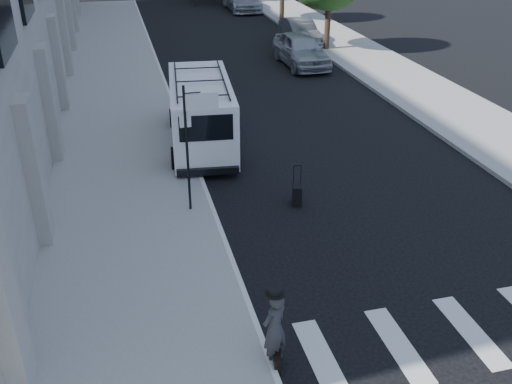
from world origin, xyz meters
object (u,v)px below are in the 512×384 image
parked_car_a (301,49)px  parked_car_b (300,32)px  businessman (274,329)px  cargo_van (201,112)px  suitcase (297,195)px  briefcase (276,361)px

parked_car_a → parked_car_b: parked_car_a is taller
businessman → cargo_van: bearing=-124.5°
suitcase → parked_car_b: parked_car_b is taller
briefcase → parked_car_a: size_ratio=0.09×
parked_car_a → briefcase: bearing=-110.1°
parked_car_b → suitcase: bearing=-107.3°
briefcase → suitcase: bearing=77.4°
cargo_van → parked_car_b: bearing=65.4°
briefcase → parked_car_b: size_ratio=0.10×
suitcase → businessman: bearing=-96.5°
businessman → parked_car_b: 26.37m
cargo_van → parked_car_b: (8.17, 14.00, -0.48)m
briefcase → suitcase: suitcase is taller
businessman → parked_car_b: businessman is taller
parked_car_b → briefcase: bearing=-108.1°
briefcase → businessman: bearing=98.5°
parked_car_a → suitcase: bearing=-109.4°
businessman → cargo_van: 10.94m
suitcase → parked_car_a: parked_car_a is taller
businessman → briefcase: businessman is taller
parked_car_b → cargo_van: bearing=-119.4°
parked_car_a → parked_car_b: (1.47, 4.72, -0.12)m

